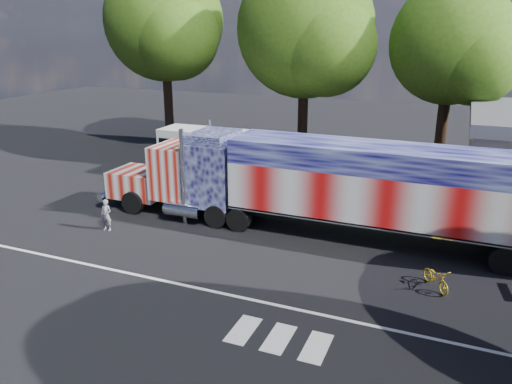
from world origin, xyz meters
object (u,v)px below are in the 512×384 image
at_px(coach_bus, 243,157).
at_px(tree_ne_a, 454,44).
at_px(bicycle, 436,278).
at_px(tree_nw_a, 165,22).
at_px(woman, 106,215).
at_px(tree_n_mid, 307,30).
at_px(semi_truck, 330,184).

xyz_separation_m(coach_bus, tree_ne_a, (11.05, 6.44, 6.59)).
height_order(bicycle, tree_nw_a, tree_nw_a).
height_order(woman, tree_nw_a, tree_nw_a).
distance_m(tree_nw_a, tree_n_mid, 11.43).
distance_m(semi_truck, bicycle, 6.38).
relative_size(bicycle, tree_n_mid, 0.12).
relative_size(woman, bicycle, 0.96).
relative_size(coach_bus, tree_nw_a, 0.77).
xyz_separation_m(coach_bus, woman, (-2.89, -9.45, -0.88)).
bearing_deg(tree_n_mid, bicycle, -57.84).
bearing_deg(semi_truck, tree_n_mid, 112.11).
relative_size(semi_truck, tree_n_mid, 1.61).
height_order(semi_truck, woman, semi_truck).
height_order(coach_bus, bicycle, coach_bus).
relative_size(semi_truck, coach_bus, 2.03).
bearing_deg(coach_bus, woman, -107.03).
distance_m(tree_ne_a, tree_n_mid, 9.33).
bearing_deg(coach_bus, tree_ne_a, 30.24).
height_order(tree_nw_a, tree_n_mid, tree_nw_a).
bearing_deg(tree_nw_a, semi_truck, -38.50).
bearing_deg(tree_nw_a, woman, -67.99).
xyz_separation_m(woman, tree_n_mid, (4.65, 16.16, 8.28)).
bearing_deg(tree_nw_a, bicycle, -37.66).
relative_size(tree_ne_a, tree_n_mid, 0.87).
bearing_deg(woman, bicycle, -1.90).
relative_size(coach_bus, bicycle, 6.86).
relative_size(woman, tree_ne_a, 0.13).
xyz_separation_m(semi_truck, tree_n_mid, (-5.13, 12.62, 6.62)).
bearing_deg(tree_nw_a, tree_ne_a, -2.23).
xyz_separation_m(semi_truck, bicycle, (4.98, -3.45, -2.00)).
distance_m(woman, bicycle, 14.76).
bearing_deg(woman, tree_nw_a, 109.76).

